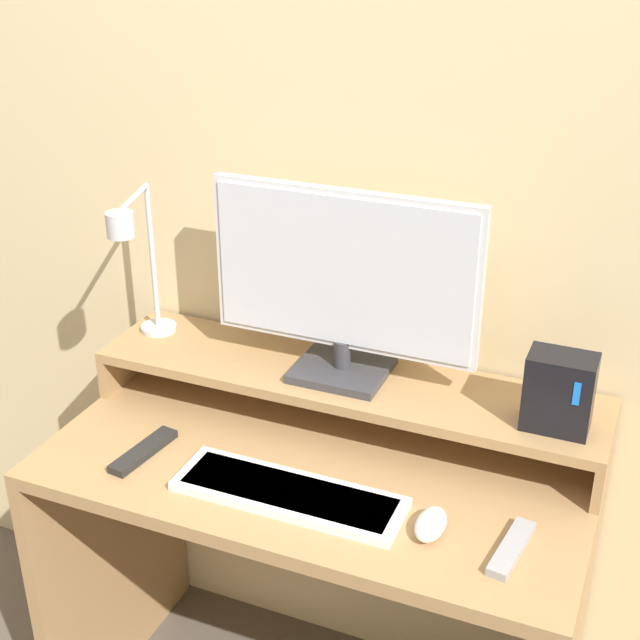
# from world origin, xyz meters

# --- Properties ---
(wall_back) EXTENTS (6.00, 0.05, 2.50)m
(wall_back) POSITION_xyz_m (0.00, 0.60, 1.25)
(wall_back) COLOR beige
(wall_back) RESTS_ON ground_plane
(desk) EXTENTS (1.09, 0.56, 0.75)m
(desk) POSITION_xyz_m (0.00, 0.28, 0.52)
(desk) COLOR #A87F51
(desk) RESTS_ON ground_plane
(monitor_shelf) EXTENTS (1.09, 0.25, 0.11)m
(monitor_shelf) POSITION_xyz_m (0.00, 0.44, 0.85)
(monitor_shelf) COLOR #A87F51
(monitor_shelf) RESTS_ON desk
(monitor) EXTENTS (0.56, 0.17, 0.40)m
(monitor) POSITION_xyz_m (-0.01, 0.45, 1.07)
(monitor) COLOR #38383D
(monitor) RESTS_ON monitor_shelf
(desk_lamp) EXTENTS (0.12, 0.24, 0.35)m
(desk_lamp) POSITION_xyz_m (-0.45, 0.38, 1.08)
(desk_lamp) COLOR silver
(desk_lamp) RESTS_ON monitor_shelf
(router_dock) EXTENTS (0.12, 0.08, 0.15)m
(router_dock) POSITION_xyz_m (0.44, 0.41, 0.94)
(router_dock) COLOR black
(router_dock) RESTS_ON monitor_shelf
(keyboard) EXTENTS (0.44, 0.13, 0.02)m
(keyboard) POSITION_xyz_m (0.00, 0.15, 0.76)
(keyboard) COLOR white
(keyboard) RESTS_ON desk
(mouse) EXTENTS (0.05, 0.10, 0.04)m
(mouse) POSITION_xyz_m (0.27, 0.16, 0.77)
(mouse) COLOR white
(mouse) RESTS_ON desk
(remote_control) EXTENTS (0.06, 0.18, 0.02)m
(remote_control) POSITION_xyz_m (-0.33, 0.17, 0.76)
(remote_control) COLOR black
(remote_control) RESTS_ON desk
(remote_secondary) EXTENTS (0.06, 0.16, 0.02)m
(remote_secondary) POSITION_xyz_m (0.42, 0.16, 0.76)
(remote_secondary) COLOR #99999E
(remote_secondary) RESTS_ON desk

